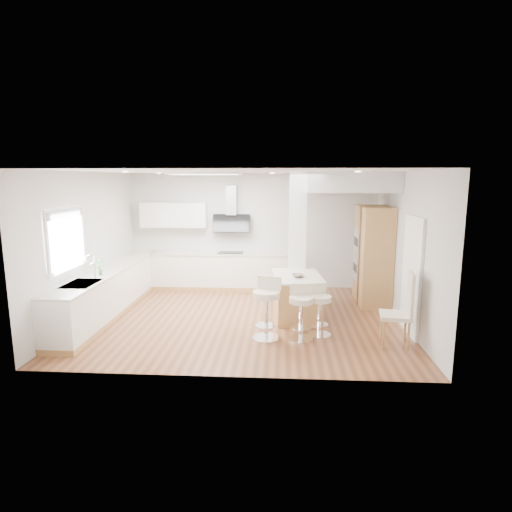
# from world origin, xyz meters

# --- Properties ---
(ground) EXTENTS (6.00, 6.00, 0.00)m
(ground) POSITION_xyz_m (0.00, 0.00, 0.00)
(ground) COLOR brown
(ground) RESTS_ON ground
(ceiling) EXTENTS (6.00, 5.00, 0.02)m
(ceiling) POSITION_xyz_m (0.00, 0.00, 0.00)
(ceiling) COLOR silver
(ceiling) RESTS_ON ground
(wall_back) EXTENTS (6.00, 0.04, 2.80)m
(wall_back) POSITION_xyz_m (0.00, 2.50, 1.40)
(wall_back) COLOR silver
(wall_back) RESTS_ON ground
(wall_left) EXTENTS (0.04, 5.00, 2.80)m
(wall_left) POSITION_xyz_m (-3.00, 0.00, 1.40)
(wall_left) COLOR silver
(wall_left) RESTS_ON ground
(wall_right) EXTENTS (0.04, 5.00, 2.80)m
(wall_right) POSITION_xyz_m (3.00, 0.00, 1.40)
(wall_right) COLOR silver
(wall_right) RESTS_ON ground
(skylight) EXTENTS (4.10, 2.10, 0.06)m
(skylight) POSITION_xyz_m (-0.79, 0.60, 2.77)
(skylight) COLOR white
(skylight) RESTS_ON ground
(window_left) EXTENTS (0.06, 1.28, 1.07)m
(window_left) POSITION_xyz_m (-2.96, -0.90, 1.69)
(window_left) COLOR white
(window_left) RESTS_ON ground
(doorway_right) EXTENTS (0.05, 1.00, 2.10)m
(doorway_right) POSITION_xyz_m (2.97, -0.60, 1.00)
(doorway_right) COLOR #413A33
(doorway_right) RESTS_ON ground
(counter_left) EXTENTS (0.63, 4.50, 1.35)m
(counter_left) POSITION_xyz_m (-2.70, 0.23, 0.46)
(counter_left) COLOR tan
(counter_left) RESTS_ON ground
(counter_back) EXTENTS (3.62, 0.63, 2.50)m
(counter_back) POSITION_xyz_m (-0.91, 2.22, 0.70)
(counter_back) COLOR tan
(counter_back) RESTS_ON ground
(pillar) EXTENTS (0.35, 0.35, 2.80)m
(pillar) POSITION_xyz_m (1.05, 0.95, 1.40)
(pillar) COLOR white
(pillar) RESTS_ON ground
(soffit) EXTENTS (1.78, 2.20, 0.40)m
(soffit) POSITION_xyz_m (2.10, 1.40, 2.60)
(soffit) COLOR silver
(soffit) RESTS_ON ground
(oven_column) EXTENTS (0.63, 1.21, 2.10)m
(oven_column) POSITION_xyz_m (2.68, 1.23, 1.05)
(oven_column) COLOR tan
(oven_column) RESTS_ON ground
(peninsula) EXTENTS (1.02, 1.44, 0.89)m
(peninsula) POSITION_xyz_m (1.04, 0.14, 0.42)
(peninsula) COLOR tan
(peninsula) RESTS_ON ground
(bar_stool_a) EXTENTS (0.58, 0.58, 1.05)m
(bar_stool_a) POSITION_xyz_m (0.49, -1.05, 0.59)
(bar_stool_a) COLOR white
(bar_stool_a) RESTS_ON ground
(bar_stool_b) EXTENTS (0.44, 0.44, 0.94)m
(bar_stool_b) POSITION_xyz_m (1.06, -1.05, 0.53)
(bar_stool_b) COLOR white
(bar_stool_b) RESTS_ON ground
(bar_stool_c) EXTENTS (0.52, 0.52, 0.90)m
(bar_stool_c) POSITION_xyz_m (1.39, -0.83, 0.50)
(bar_stool_c) COLOR white
(bar_stool_c) RESTS_ON ground
(dining_chair) EXTENTS (0.54, 0.54, 1.23)m
(dining_chair) POSITION_xyz_m (2.68, -1.22, 0.66)
(dining_chair) COLOR beige
(dining_chair) RESTS_ON ground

